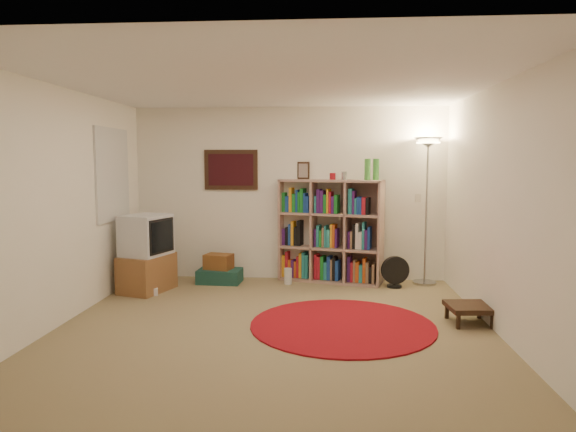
{
  "coord_description": "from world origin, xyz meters",
  "views": [
    {
      "loc": [
        0.51,
        -5.19,
        1.71
      ],
      "look_at": [
        0.1,
        0.6,
        1.1
      ],
      "focal_mm": 32.0,
      "sensor_mm": 36.0,
      "label": 1
    }
  ],
  "objects_px": {
    "floor_fan": "(395,272)",
    "bookshelf": "(329,232)",
    "tv_stand": "(147,255)",
    "suitcase": "(220,276)",
    "side_table": "(469,308)",
    "floor_lamp": "(428,163)"
  },
  "relations": [
    {
      "from": "tv_stand",
      "to": "suitcase",
      "type": "xyz_separation_m",
      "value": [
        0.86,
        0.54,
        -0.39
      ]
    },
    {
      "from": "floor_lamp",
      "to": "tv_stand",
      "type": "height_order",
      "value": "floor_lamp"
    },
    {
      "from": "side_table",
      "to": "tv_stand",
      "type": "bearing_deg",
      "value": 164.05
    },
    {
      "from": "floor_lamp",
      "to": "suitcase",
      "type": "relative_size",
      "value": 3.28
    },
    {
      "from": "bookshelf",
      "to": "side_table",
      "type": "bearing_deg",
      "value": -36.19
    },
    {
      "from": "bookshelf",
      "to": "tv_stand",
      "type": "relative_size",
      "value": 1.72
    },
    {
      "from": "bookshelf",
      "to": "floor_lamp",
      "type": "distance_m",
      "value": 1.67
    },
    {
      "from": "floor_lamp",
      "to": "floor_fan",
      "type": "xyz_separation_m",
      "value": [
        -0.45,
        -0.26,
        -1.48
      ]
    },
    {
      "from": "side_table",
      "to": "bookshelf",
      "type": "bearing_deg",
      "value": 128.25
    },
    {
      "from": "bookshelf",
      "to": "floor_lamp",
      "type": "xyz_separation_m",
      "value": [
        1.34,
        -0.08,
        0.99
      ]
    },
    {
      "from": "floor_fan",
      "to": "side_table",
      "type": "height_order",
      "value": "floor_fan"
    },
    {
      "from": "floor_lamp",
      "to": "floor_fan",
      "type": "bearing_deg",
      "value": -149.7
    },
    {
      "from": "floor_lamp",
      "to": "side_table",
      "type": "height_order",
      "value": "floor_lamp"
    },
    {
      "from": "tv_stand",
      "to": "side_table",
      "type": "bearing_deg",
      "value": 1.68
    },
    {
      "from": "floor_lamp",
      "to": "suitcase",
      "type": "height_order",
      "value": "floor_lamp"
    },
    {
      "from": "floor_fan",
      "to": "side_table",
      "type": "relative_size",
      "value": 0.9
    },
    {
      "from": "floor_lamp",
      "to": "side_table",
      "type": "bearing_deg",
      "value": -85.94
    },
    {
      "from": "bookshelf",
      "to": "suitcase",
      "type": "relative_size",
      "value": 2.81
    },
    {
      "from": "floor_fan",
      "to": "bookshelf",
      "type": "bearing_deg",
      "value": 148.38
    },
    {
      "from": "floor_fan",
      "to": "tv_stand",
      "type": "xyz_separation_m",
      "value": [
        -3.31,
        -0.42,
        0.27
      ]
    },
    {
      "from": "floor_lamp",
      "to": "tv_stand",
      "type": "bearing_deg",
      "value": -169.76
    },
    {
      "from": "floor_fan",
      "to": "tv_stand",
      "type": "distance_m",
      "value": 3.35
    }
  ]
}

